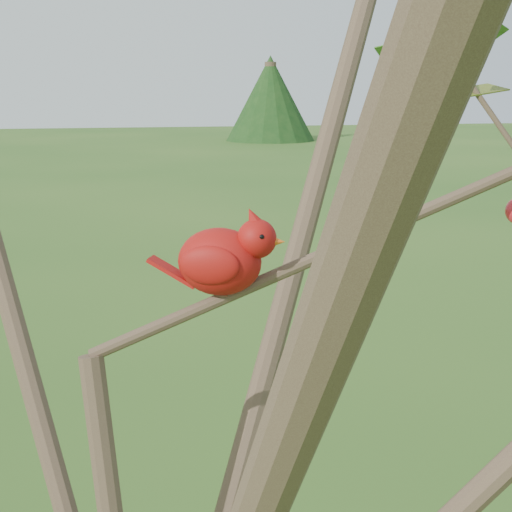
% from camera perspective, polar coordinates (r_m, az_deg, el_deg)
% --- Properties ---
extents(crabapple_tree, '(2.35, 2.05, 2.95)m').
position_cam_1_polar(crabapple_tree, '(0.93, -7.80, 0.51)').
color(crabapple_tree, '#432F24').
rests_on(crabapple_tree, ground).
extents(cardinal, '(0.18, 0.13, 0.13)m').
position_cam_1_polar(cardinal, '(1.05, -2.32, -0.16)').
color(cardinal, '#A1110D').
rests_on(cardinal, ground).
extents(distant_trees, '(38.84, 14.31, 3.30)m').
position_cam_1_polar(distant_trees, '(25.27, -14.29, 10.32)').
color(distant_trees, '#432F24').
rests_on(distant_trees, ground).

